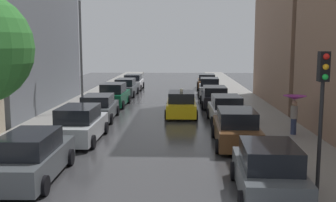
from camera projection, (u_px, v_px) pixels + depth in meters
The scene contains 20 objects.
ground_plane at pixel (166, 105), 31.50m from camera, with size 28.00×72.00×0.04m, color #37373A.
sidewalk_left at pixel (84, 103), 31.69m from camera, with size 3.00×72.00×0.15m, color gray.
sidewalk_right at pixel (249, 104), 31.28m from camera, with size 3.00×72.00×0.15m, color gray.
building_left_mid at pixel (10, 37), 28.59m from camera, with size 6.00×15.07×10.35m, color slate.
parked_car_left_nearest at pixel (32, 157), 13.85m from camera, with size 2.06×4.82×1.68m.
parked_car_left_second at pixel (80, 125), 19.40m from camera, with size 2.13×4.68×1.73m.
parked_car_left_third at pixel (99, 108), 25.01m from camera, with size 2.25×4.62×1.57m.
parked_car_left_fourth at pixel (114, 95), 30.50m from camera, with size 2.12×4.50×1.77m.
parked_car_left_fifth at pixel (126, 88), 36.71m from camera, with size 2.05×4.47×1.59m.
parked_car_left_sixth at pixel (133, 82), 41.93m from camera, with size 2.04×4.41×1.60m.
parked_car_right_nearest at pixel (268, 172), 12.28m from camera, with size 2.19×4.29×1.68m.
parked_car_right_second at pixel (236, 129), 18.52m from camera, with size 2.15×4.64×1.71m.
parked_car_right_third at pixel (226, 110), 23.90m from camera, with size 2.10×4.37×1.67m.
parked_car_right_fourth at pixel (215, 97), 30.28m from camera, with size 2.11×4.66×1.55m.
parked_car_right_fifth at pixel (209, 88), 36.08m from camera, with size 2.17×4.19×1.72m.
parked_car_right_sixth at pixel (207, 82), 42.45m from camera, with size 2.20×4.54×1.59m.
taxi_midroad at pixel (181, 104), 26.26m from camera, with size 2.08×4.52×1.81m.
pedestrian_foreground at pixel (294, 105), 20.09m from camera, with size 1.16×1.16×1.97m.
traffic_light_right_corner at pixel (323, 90), 12.02m from camera, with size 0.30×0.42×4.30m.
lamp_post_left at pixel (81, 47), 26.93m from camera, with size 0.60×0.28×7.66m.
Camera 1 is at (1.20, -7.13, 4.64)m, focal length 42.88 mm.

